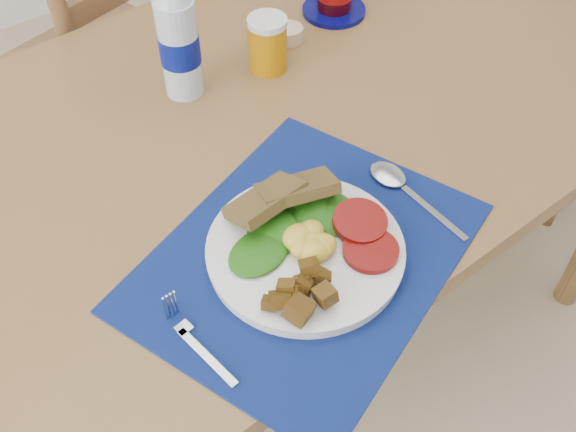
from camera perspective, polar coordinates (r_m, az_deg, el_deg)
name	(u,v)px	position (r m, az deg, el deg)	size (l,w,h in m)	color
ground	(343,378)	(1.73, 4.64, -13.54)	(4.00, 4.00, 0.00)	tan
table	(294,134)	(1.29, 0.54, 6.93)	(1.40, 0.90, 0.75)	brown
chair_far	(110,26)	(1.76, -14.83, 15.31)	(0.53, 0.51, 1.20)	#533C1E
placemat	(305,256)	(0.98, 1.45, -3.40)	(0.49, 0.38, 0.00)	#040C33
breakfast_plate	(304,250)	(0.96, 1.37, -2.91)	(0.28, 0.28, 0.07)	silver
fork	(192,338)	(0.90, -8.13, -10.23)	(0.03, 0.16, 0.00)	#B2B5BA
spoon	(400,186)	(1.08, 9.50, 2.53)	(0.05, 0.20, 0.01)	#B2B5BA
water_bottle	(178,40)	(1.21, -9.26, 14.48)	(0.07, 0.07, 0.24)	#ADBFCC
juice_glass	(268,45)	(1.28, -1.73, 14.25)	(0.07, 0.07, 0.10)	#B36E04
ramekin	(289,34)	(1.38, 0.06, 15.17)	(0.06, 0.06, 0.03)	beige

